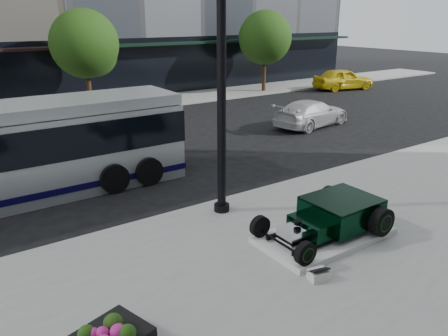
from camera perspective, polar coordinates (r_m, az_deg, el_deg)
ground at (r=15.00m, az=-4.84°, el=-1.90°), size 120.00×120.00×0.00m
sidewalk_far at (r=27.61m, az=-19.56°, el=7.02°), size 70.00×4.00×0.12m
street_trees at (r=26.57m, az=-17.47°, el=14.91°), size 29.80×3.80×5.70m
display_plinth at (r=11.35m, az=12.96°, el=-8.58°), size 3.40×1.80×0.15m
hot_rod at (r=11.36m, az=14.30°, el=-5.85°), size 3.22×2.00×0.81m
info_plaque at (r=9.68m, az=12.21°, el=-13.41°), size 0.46×0.38×0.31m
lamppost at (r=11.52m, az=-0.33°, el=11.29°), size 0.44×0.44×7.97m
white_sedan at (r=23.00m, az=11.38°, el=7.04°), size 4.87×2.56×1.35m
yellow_taxi at (r=35.39m, az=15.31°, el=11.14°), size 5.00×2.94×1.60m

